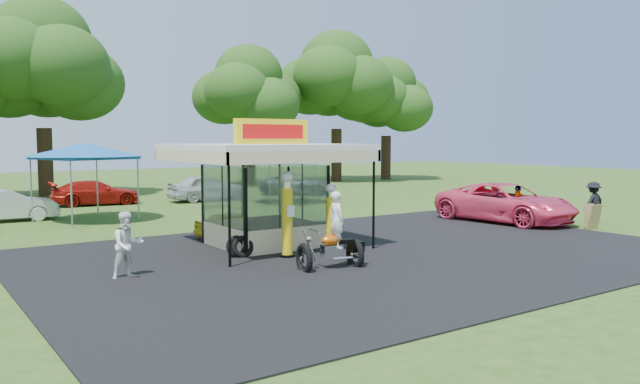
% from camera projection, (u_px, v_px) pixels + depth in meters
% --- Properties ---
extents(ground, '(120.00, 120.00, 0.00)m').
position_uv_depth(ground, '(413.00, 264.00, 17.70)').
color(ground, '#284A17').
rests_on(ground, ground).
extents(asphalt_apron, '(20.00, 14.00, 0.04)m').
position_uv_depth(asphalt_apron, '(369.00, 253.00, 19.33)').
color(asphalt_apron, black).
rests_on(asphalt_apron, ground).
extents(gas_station_kiosk, '(5.40, 5.40, 4.18)m').
position_uv_depth(gas_station_kiosk, '(264.00, 193.00, 20.50)').
color(gas_station_kiosk, white).
rests_on(gas_station_kiosk, ground).
extents(gas_pump_left, '(0.48, 0.48, 2.59)m').
position_uv_depth(gas_pump_left, '(287.00, 217.00, 18.51)').
color(gas_pump_left, black).
rests_on(gas_pump_left, ground).
extents(gas_pump_right, '(0.41, 0.41, 2.18)m').
position_uv_depth(gas_pump_right, '(331.00, 220.00, 19.25)').
color(gas_pump_right, black).
rests_on(gas_pump_right, ground).
extents(motorcycle, '(1.92, 1.12, 2.21)m').
position_uv_depth(motorcycle, '(335.00, 238.00, 16.97)').
color(motorcycle, black).
rests_on(motorcycle, ground).
extents(spare_tires, '(0.83, 0.54, 0.70)m').
position_uv_depth(spare_tires, '(240.00, 247.00, 18.56)').
color(spare_tires, black).
rests_on(spare_tires, ground).
extents(a_frame_sign, '(0.58, 0.58, 0.99)m').
position_uv_depth(a_frame_sign, '(592.00, 217.00, 24.46)').
color(a_frame_sign, '#593819').
rests_on(a_frame_sign, ground).
extents(kiosk_car, '(2.82, 1.13, 0.96)m').
position_uv_depth(kiosk_car, '(234.00, 224.00, 22.41)').
color(kiosk_car, yellow).
rests_on(kiosk_car, ground).
extents(pink_sedan, '(3.22, 6.19, 1.67)m').
position_uv_depth(pink_sedan, '(506.00, 203.00, 26.47)').
color(pink_sedan, '#F4426D').
rests_on(pink_sedan, ground).
extents(spectator_west, '(0.90, 0.74, 1.71)m').
position_uv_depth(spectator_west, '(128.00, 245.00, 15.81)').
color(spectator_west, white).
rests_on(spectator_west, ground).
extents(spectator_east_a, '(1.18, 0.74, 1.74)m').
position_uv_depth(spectator_east_a, '(593.00, 202.00, 26.39)').
color(spectator_east_a, black).
rests_on(spectator_east_a, ground).
extents(spectator_east_b, '(0.99, 0.64, 1.57)m').
position_uv_depth(spectator_east_b, '(518.00, 204.00, 26.60)').
color(spectator_east_b, gray).
rests_on(spectator_east_b, ground).
extents(bg_car_a, '(4.24, 1.66, 1.38)m').
position_uv_depth(bg_car_a, '(6.00, 206.00, 26.75)').
color(bg_car_a, silver).
rests_on(bg_car_a, ground).
extents(bg_car_b, '(4.73, 2.30, 1.33)m').
position_uv_depth(bg_car_b, '(96.00, 193.00, 33.43)').
color(bg_car_b, '#A5150C').
rests_on(bg_car_b, ground).
extents(bg_car_c, '(4.52, 1.87, 1.53)m').
position_uv_depth(bg_car_c, '(208.00, 188.00, 35.67)').
color(bg_car_c, silver).
rests_on(bg_car_c, ground).
extents(bg_car_d, '(5.11, 4.97, 1.36)m').
position_uv_depth(bg_car_d, '(298.00, 184.00, 39.70)').
color(bg_car_d, '#58585B').
rests_on(bg_car_d, ground).
extents(tent_west, '(4.82, 4.82, 3.37)m').
position_uv_depth(tent_west, '(84.00, 151.00, 26.74)').
color(tent_west, gray).
rests_on(tent_west, ground).
extents(tent_east, '(4.39, 4.39, 3.07)m').
position_uv_depth(tent_east, '(280.00, 153.00, 34.29)').
color(tent_east, gray).
rests_on(tent_east, ground).
extents(oak_far_c, '(10.12, 10.12, 11.92)m').
position_uv_depth(oak_far_c, '(42.00, 73.00, 38.02)').
color(oak_far_c, black).
rests_on(oak_far_c, ground).
extents(oak_far_d, '(8.72, 8.72, 10.39)m').
position_uv_depth(oak_far_d, '(249.00, 98.00, 47.01)').
color(oak_far_d, black).
rests_on(oak_far_d, ground).
extents(oak_far_e, '(10.23, 10.23, 12.18)m').
position_uv_depth(oak_far_e, '(337.00, 88.00, 51.64)').
color(oak_far_e, black).
rests_on(oak_far_e, ground).
extents(oak_far_f, '(8.62, 8.62, 10.39)m').
position_uv_depth(oak_far_f, '(386.00, 103.00, 54.04)').
color(oak_far_f, black).
rests_on(oak_far_f, ground).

